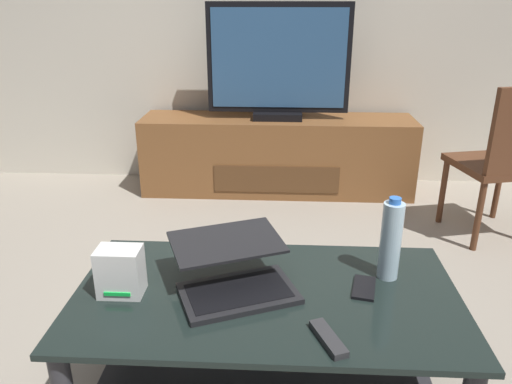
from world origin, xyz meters
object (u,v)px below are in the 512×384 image
(media_cabinet, at_px, (277,155))
(laptop, at_px, (234,272))
(television, at_px, (279,64))
(router_box, at_px, (120,272))
(tv_remote, at_px, (328,338))
(water_bottle_near, at_px, (391,240))
(coffee_table, at_px, (266,328))
(cell_phone, at_px, (364,288))
(dining_chair, at_px, (508,157))

(media_cabinet, bearing_deg, laptop, -93.21)
(television, bearing_deg, router_box, -102.76)
(laptop, height_order, tv_remote, laptop)
(laptop, distance_m, router_box, 0.36)
(laptop, bearing_deg, television, 86.76)
(water_bottle_near, bearing_deg, coffee_table, -163.34)
(media_cabinet, bearing_deg, cell_phone, -81.28)
(laptop, bearing_deg, cell_phone, 1.91)
(coffee_table, distance_m, router_box, 0.51)
(laptop, bearing_deg, tv_remote, -41.85)
(dining_chair, relative_size, cell_phone, 6.54)
(water_bottle_near, xyz_separation_m, cell_phone, (-0.09, -0.08, -0.13))
(water_bottle_near, xyz_separation_m, tv_remote, (-0.23, -0.36, -0.13))
(television, xyz_separation_m, router_box, (-0.47, -2.07, -0.38))
(coffee_table, relative_size, laptop, 2.66)
(coffee_table, relative_size, cell_phone, 8.87)
(television, relative_size, water_bottle_near, 3.31)
(coffee_table, height_order, television, television)
(coffee_table, relative_size, media_cabinet, 0.65)
(dining_chair, bearing_deg, coffee_table, -134.04)
(dining_chair, xyz_separation_m, water_bottle_near, (-0.89, -1.22, 0.08))
(television, relative_size, router_box, 6.02)
(media_cabinet, xyz_separation_m, tv_remote, (0.17, -2.30, 0.19))
(television, relative_size, dining_chair, 1.05)
(water_bottle_near, height_order, cell_phone, water_bottle_near)
(television, relative_size, laptop, 2.06)
(coffee_table, bearing_deg, cell_phone, 6.79)
(coffee_table, distance_m, dining_chair, 1.87)
(television, xyz_separation_m, laptop, (-0.11, -2.02, -0.40))
(dining_chair, distance_m, water_bottle_near, 1.51)
(laptop, xyz_separation_m, router_box, (-0.35, -0.05, 0.02))
(dining_chair, distance_m, router_box, 2.23)
(media_cabinet, relative_size, tv_remote, 11.97)
(tv_remote, bearing_deg, coffee_table, 105.19)
(router_box, bearing_deg, tv_remote, -17.78)
(laptop, distance_m, tv_remote, 0.39)
(coffee_table, xyz_separation_m, water_bottle_near, (0.41, 0.12, 0.28))
(media_cabinet, xyz_separation_m, router_box, (-0.47, -2.09, 0.26))
(media_cabinet, xyz_separation_m, laptop, (-0.11, -2.04, 0.24))
(water_bottle_near, relative_size, tv_remote, 1.81)
(water_bottle_near, bearing_deg, tv_remote, -122.65)
(television, distance_m, cell_phone, 2.08)
(television, distance_m, dining_chair, 1.52)
(media_cabinet, height_order, dining_chair, dining_chair)
(coffee_table, xyz_separation_m, laptop, (-0.11, 0.02, 0.20))
(media_cabinet, height_order, television, television)
(media_cabinet, relative_size, cell_phone, 13.68)
(media_cabinet, distance_m, television, 0.64)
(laptop, relative_size, router_box, 2.93)
(router_box, xyz_separation_m, water_bottle_near, (0.87, 0.15, 0.06))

